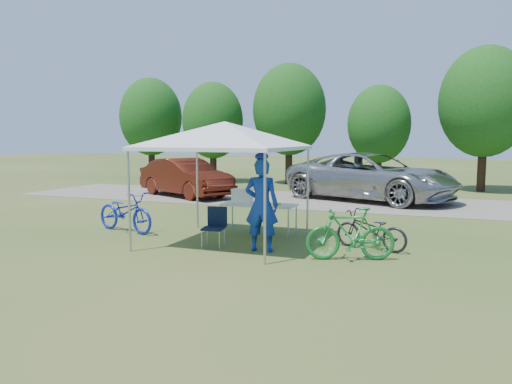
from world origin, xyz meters
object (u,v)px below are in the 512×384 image
minivan (371,176)px  folding_table (259,206)px  cooler (242,196)px  bike_blue (125,212)px  folding_chair (215,223)px  sedan (186,177)px  cyclist (262,205)px  bike_dark (371,230)px  bike_green (350,234)px

minivan → folding_table: bearing=-170.9°
cooler → bike_blue: (-2.80, -0.95, -0.42)m
folding_chair → sedan: (-5.11, 7.86, 0.26)m
minivan → cyclist: bearing=-164.4°
cooler → bike_dark: size_ratio=0.30×
cooler → bike_dark: 3.40m
bike_dark → sedan: 10.87m
folding_chair → cooler: size_ratio=1.78×
bike_dark → minivan: size_ratio=0.25×
folding_table → bike_blue: bike_blue is taller
bike_green → minivan: minivan is taller
bike_dark → bike_blue: bearing=-71.8°
cyclist → bike_blue: 4.06m
folding_table → bike_dark: 2.95m
folding_chair → bike_green: 2.99m
cyclist → bike_green: 1.93m
folding_table → bike_dark: bike_dark is taller
minivan → sedan: size_ratio=1.40×
cyclist → sedan: size_ratio=0.43×
folding_table → sedan: size_ratio=0.40×
cooler → sedan: bearing=129.2°
folding_table → minivan: bearing=77.9°
cooler → bike_green: size_ratio=0.28×
cyclist → minivan: size_ratio=0.30×
bike_blue → bike_green: size_ratio=1.12×
bike_green → minivan: bearing=166.4°
folding_chair → cyclist: bearing=-12.8°
folding_chair → cyclist: (1.11, -0.07, 0.47)m
folding_chair → cooler: bearing=82.3°
folding_chair → bike_dark: 3.34m
minivan → folding_chair: bearing=-171.1°
folding_chair → bike_blue: (-2.85, 0.71, -0.00)m
cyclist → bike_green: (1.87, -0.10, -0.46)m
sedan → minivan: bearing=-52.8°
minivan → bike_green: bearing=-153.0°
cooler → cyclist: (1.16, -1.73, 0.05)m
bike_blue → sedan: size_ratio=0.42×
cyclist → bike_dark: size_ratio=1.22×
folding_table → sedan: bearing=131.6°
bike_blue → minivan: bearing=-14.5°
bike_blue → bike_green: bearing=-83.3°
folding_chair → minivan: bearing=68.3°
folding_chair → bike_dark: bearing=6.0°
folding_chair → bike_dark: size_ratio=0.54×
bike_dark → bike_green: bearing=3.7°
cyclist → minivan: 9.36m
bike_blue → minivan: minivan is taller
folding_chair → bike_blue: size_ratio=0.45×
cyclist → bike_blue: cyclist is taller
bike_dark → sedan: size_ratio=0.35×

